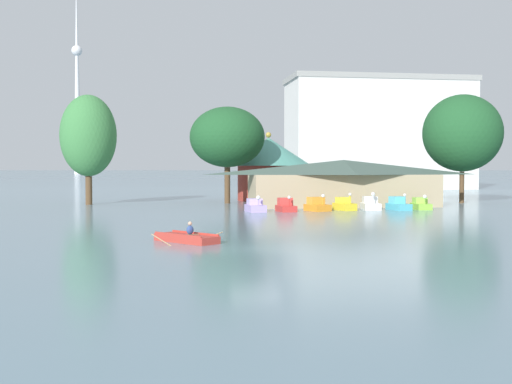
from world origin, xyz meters
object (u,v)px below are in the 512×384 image
(shoreline_tree_mid, at_px, (227,137))
(distant_broadcast_tower, at_px, (77,71))
(pedal_boat_white, at_px, (370,204))
(background_building_block, at_px, (379,133))
(rowboat_with_rower, at_px, (187,238))
(pedal_boat_orange, at_px, (317,205))
(pedal_boat_red, at_px, (286,206))
(pedal_boat_lime, at_px, (421,205))
(pedal_boat_lavender, at_px, (255,206))
(boathouse, at_px, (344,182))
(green_roof_pavilion, at_px, (268,164))
(shoreline_tree_right, at_px, (462,133))
(pedal_boat_cyan, at_px, (398,205))
(shoreline_tree_tall_left, at_px, (88,136))
(pedal_boat_yellow, at_px, (344,205))

(shoreline_tree_mid, bearing_deg, distant_broadcast_tower, 99.42)
(pedal_boat_white, bearing_deg, background_building_block, 166.77)
(rowboat_with_rower, bearing_deg, pedal_boat_orange, -68.06)
(pedal_boat_red, distance_m, pedal_boat_lime, 13.79)
(shoreline_tree_mid, xyz_separation_m, background_building_block, (34.39, 45.84, 3.10))
(rowboat_with_rower, distance_m, pedal_boat_white, 31.40)
(pedal_boat_lavender, xyz_separation_m, boathouse, (10.46, 6.57, 2.09))
(boathouse, xyz_separation_m, green_roof_pavilion, (-5.68, 13.74, 2.01))
(shoreline_tree_mid, relative_size, shoreline_tree_right, 0.88)
(boathouse, relative_size, green_roof_pavilion, 1.95)
(pedal_boat_cyan, bearing_deg, pedal_boat_lavender, -96.04)
(pedal_boat_red, relative_size, shoreline_tree_tall_left, 0.21)
(pedal_boat_orange, height_order, boathouse, boathouse)
(pedal_boat_orange, height_order, shoreline_tree_mid, shoreline_tree_mid)
(pedal_boat_white, relative_size, pedal_boat_cyan, 0.98)
(pedal_boat_orange, height_order, background_building_block, background_building_block)
(pedal_boat_white, relative_size, shoreline_tree_mid, 0.27)
(shoreline_tree_tall_left, xyz_separation_m, background_building_block, (49.89, 45.99, 3.07))
(pedal_boat_yellow, relative_size, pedal_boat_cyan, 0.91)
(boathouse, distance_m, background_building_block, 58.93)
(pedal_boat_orange, distance_m, background_building_block, 66.84)
(pedal_boat_lavender, bearing_deg, pedal_boat_cyan, 86.32)
(pedal_boat_cyan, xyz_separation_m, background_building_block, (19.24, 59.96, 10.19))
(pedal_boat_lime, xyz_separation_m, shoreline_tree_mid, (-17.67, 13.60, 7.13))
(green_roof_pavilion, bearing_deg, boathouse, -67.55)
(shoreline_tree_mid, xyz_separation_m, distant_broadcast_tower, (-55.31, 333.23, 55.18))
(pedal_boat_lavender, height_order, shoreline_tree_right, shoreline_tree_right)
(pedal_boat_lime, bearing_deg, green_roof_pavilion, -144.69)
(shoreline_tree_tall_left, bearing_deg, background_building_block, 42.67)
(shoreline_tree_mid, relative_size, background_building_block, 0.31)
(rowboat_with_rower, xyz_separation_m, background_building_block, (40.83, 84.01, 10.48))
(shoreline_tree_tall_left, height_order, background_building_block, background_building_block)
(pedal_boat_cyan, xyz_separation_m, distant_broadcast_tower, (-70.46, 347.36, 62.27))
(pedal_boat_lavender, distance_m, boathouse, 12.53)
(rowboat_with_rower, xyz_separation_m, shoreline_tree_mid, (6.44, 38.18, 7.38))
(shoreline_tree_right, distance_m, background_building_block, 49.81)
(pedal_boat_lavender, xyz_separation_m, shoreline_tree_right, (26.01, 11.07, 7.62))
(shoreline_tree_tall_left, relative_size, background_building_block, 0.35)
(pedal_boat_yellow, relative_size, distant_broadcast_tower, 0.02)
(rowboat_with_rower, relative_size, pedal_boat_yellow, 1.45)
(pedal_boat_cyan, xyz_separation_m, pedal_boat_lime, (2.52, 0.53, -0.04))
(pedal_boat_cyan, distance_m, shoreline_tree_mid, 21.89)
(rowboat_with_rower, xyz_separation_m, pedal_boat_lime, (24.11, 24.58, 0.24))
(pedal_boat_red, distance_m, boathouse, 10.34)
(shoreline_tree_tall_left, distance_m, shoreline_tree_mid, 15.50)
(pedal_boat_cyan, distance_m, background_building_block, 63.79)
(boathouse, height_order, distant_broadcast_tower, distant_broadcast_tower)
(green_roof_pavilion, relative_size, background_building_block, 0.31)
(distant_broadcast_tower, bearing_deg, pedal_boat_yellow, -79.36)
(shoreline_tree_tall_left, distance_m, background_building_block, 67.92)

